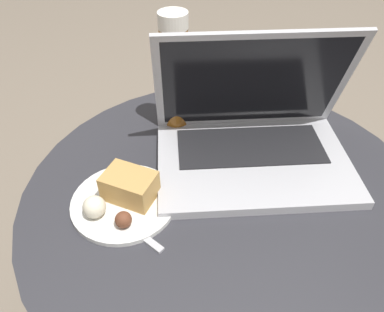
{
  "coord_description": "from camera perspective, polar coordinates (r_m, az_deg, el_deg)",
  "views": [
    {
      "loc": [
        -0.17,
        -0.46,
        1.02
      ],
      "look_at": [
        -0.06,
        0.03,
        0.58
      ],
      "focal_mm": 35.0,
      "sensor_mm": 36.0,
      "label": 1
    }
  ],
  "objects": [
    {
      "name": "table",
      "position": [
        0.8,
        4.65,
        -11.28
      ],
      "size": [
        0.76,
        0.76,
        0.51
      ],
      "color": "#515156",
      "rests_on": "ground_plane"
    },
    {
      "name": "beer_glass",
      "position": [
        0.78,
        -2.64,
        12.17
      ],
      "size": [
        0.06,
        0.06,
        0.26
      ],
      "color": "brown",
      "rests_on": "table"
    },
    {
      "name": "fork",
      "position": [
        0.67,
        -11.06,
        -9.34
      ],
      "size": [
        0.12,
        0.15,
        0.0
      ],
      "color": "#B2B2B7",
      "rests_on": "table"
    },
    {
      "name": "laptop",
      "position": [
        0.75,
        9.26,
        3.06
      ],
      "size": [
        0.42,
        0.32,
        0.26
      ],
      "color": "#B2B2B7",
      "rests_on": "table"
    },
    {
      "name": "snack_plate",
      "position": [
        0.68,
        -10.35,
        -6.06
      ],
      "size": [
        0.19,
        0.19,
        0.06
      ],
      "color": "silver",
      "rests_on": "table"
    }
  ]
}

